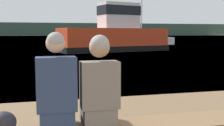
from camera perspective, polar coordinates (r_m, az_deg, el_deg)
water_surface at (r=126.24m, az=-13.45°, el=5.30°), size 240.00×240.00×0.00m
far_shoreline at (r=192.58m, az=-13.73°, el=6.72°), size 600.00×12.00×8.04m
person_left at (r=2.94m, az=-11.23°, el=-5.43°), size 0.40×0.43×1.01m
person_right at (r=2.99m, az=-2.66°, el=-5.01°), size 0.40×0.43×0.98m
shopping_bag at (r=3.03m, az=-21.23°, el=-11.27°), size 0.25×0.24×0.23m
tugboat_red at (r=23.03m, az=0.61°, el=5.51°), size 9.57×5.06×6.35m
moored_sailboat at (r=34.87m, az=6.52°, el=4.44°), size 8.51×4.23×5.97m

